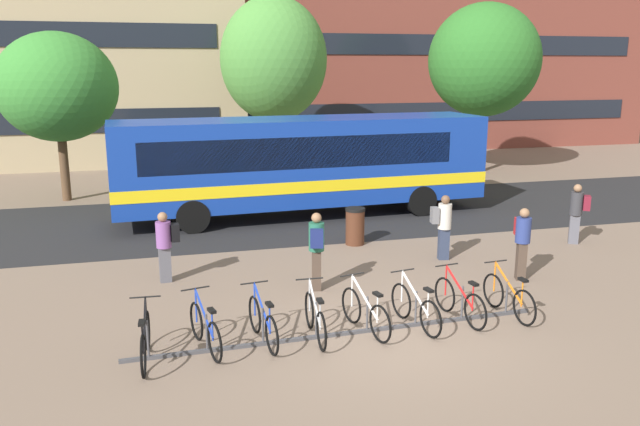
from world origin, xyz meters
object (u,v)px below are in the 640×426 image
(street_tree_1, at_px, (57,87))
(parked_bicycle_black_0, at_px, (145,341))
(parked_bicycle_white_4, at_px, (365,313))
(street_tree_2, at_px, (484,60))
(parked_bicycle_white_5, at_px, (415,308))
(street_tree_0, at_px, (274,59))
(parked_bicycle_red_6, at_px, (460,301))
(commuter_black_pack_2, at_px, (165,242))
(commuter_red_pack_0, at_px, (522,238))
(city_bus, at_px, (305,162))
(commuter_grey_pack_3, at_px, (443,223))
(parked_bicycle_blue_2, at_px, (263,323))
(commuter_navy_pack_4, at_px, (317,246))
(commuter_maroon_pack_1, at_px, (577,210))
(parked_bicycle_blue_1, at_px, (205,330))
(parked_bicycle_silver_3, at_px, (315,319))
(parked_bicycle_orange_7, at_px, (508,297))
(trash_bin, at_px, (355,226))

(street_tree_1, bearing_deg, parked_bicycle_black_0, -79.00)
(parked_bicycle_white_4, distance_m, street_tree_2, 19.91)
(parked_bicycle_white_5, relative_size, street_tree_0, 0.22)
(parked_bicycle_white_5, relative_size, parked_bicycle_red_6, 1.00)
(parked_bicycle_red_6, xyz_separation_m, commuter_black_pack_2, (-5.42, 3.81, 0.56))
(commuter_red_pack_0, bearing_deg, street_tree_0, -151.32)
(city_bus, height_order, parked_bicycle_red_6, city_bus)
(commuter_red_pack_0, relative_size, street_tree_0, 0.22)
(parked_bicycle_black_0, distance_m, street_tree_0, 19.54)
(street_tree_0, bearing_deg, commuter_grey_pack_3, -83.47)
(parked_bicycle_blue_2, xyz_separation_m, commuter_navy_pack_4, (1.62, 2.43, 0.62))
(commuter_maroon_pack_1, height_order, street_tree_0, street_tree_0)
(parked_bicycle_black_0, height_order, parked_bicycle_blue_1, same)
(parked_bicycle_white_4, distance_m, commuter_black_pack_2, 5.24)
(parked_bicycle_black_0, distance_m, parked_bicycle_silver_3, 2.97)
(street_tree_0, distance_m, street_tree_2, 9.38)
(commuter_red_pack_0, bearing_deg, parked_bicycle_white_5, -41.12)
(parked_bicycle_orange_7, height_order, commuter_grey_pack_3, commuter_grey_pack_3)
(parked_bicycle_silver_3, xyz_separation_m, commuter_black_pack_2, (-2.49, 3.93, 0.56))
(parked_bicycle_blue_1, relative_size, trash_bin, 1.64)
(commuter_maroon_pack_1, distance_m, street_tree_0, 15.34)
(parked_bicycle_silver_3, bearing_deg, parked_bicycle_white_4, -85.51)
(parked_bicycle_red_6, xyz_separation_m, commuter_maroon_pack_1, (5.66, 4.18, 0.58))
(parked_bicycle_silver_3, distance_m, commuter_grey_pack_3, 5.87)
(commuter_maroon_pack_1, xyz_separation_m, street_tree_2, (3.36, 11.68, 4.10))
(parked_bicycle_silver_3, relative_size, commuter_red_pack_0, 1.02)
(parked_bicycle_white_4, height_order, parked_bicycle_red_6, same)
(parked_bicycle_blue_1, xyz_separation_m, parked_bicycle_blue_2, (1.02, 0.03, 0.00))
(parked_bicycle_red_6, relative_size, commuter_navy_pack_4, 0.98)
(parked_bicycle_blue_2, bearing_deg, commuter_red_pack_0, -80.30)
(parked_bicycle_red_6, bearing_deg, trash_bin, -4.90)
(parked_bicycle_white_4, bearing_deg, street_tree_2, -47.15)
(commuter_black_pack_2, relative_size, trash_bin, 1.59)
(parked_bicycle_black_0, bearing_deg, parked_bicycle_red_6, -83.01)
(parked_bicycle_blue_1, bearing_deg, commuter_grey_pack_3, -71.41)
(commuter_black_pack_2, relative_size, commuter_navy_pack_4, 0.94)
(parked_bicycle_blue_2, distance_m, commuter_navy_pack_4, 2.99)
(parked_bicycle_orange_7, relative_size, street_tree_0, 0.22)
(parked_bicycle_white_5, xyz_separation_m, street_tree_0, (0.80, 17.86, 4.71))
(parked_bicycle_blue_1, height_order, commuter_red_pack_0, commuter_red_pack_0)
(commuter_grey_pack_3, bearing_deg, commuter_black_pack_2, -170.05)
(parked_bicycle_white_5, bearing_deg, parked_bicycle_white_4, 79.23)
(commuter_navy_pack_4, bearing_deg, parked_bicycle_black_0, 139.81)
(parked_bicycle_blue_1, xyz_separation_m, parked_bicycle_red_6, (4.89, 0.10, 0.00))
(commuter_grey_pack_3, bearing_deg, commuter_maroon_pack_1, 15.73)
(parked_bicycle_red_6, distance_m, street_tree_2, 18.84)
(parked_bicycle_silver_3, xyz_separation_m, street_tree_2, (11.95, 15.98, 4.68))
(commuter_maroon_pack_1, distance_m, commuter_black_pack_2, 11.08)
(parked_bicycle_black_0, bearing_deg, commuter_red_pack_0, -71.41)
(street_tree_2, bearing_deg, parked_bicycle_orange_7, -116.66)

